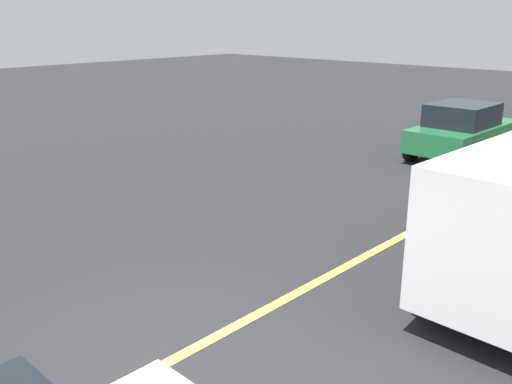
# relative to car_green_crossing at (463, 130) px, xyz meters

# --- Properties ---
(ground_plane) EXTENTS (80.00, 80.00, 0.00)m
(ground_plane) POSITION_rel_car_green_crossing_xyz_m (-12.03, -1.84, -0.78)
(ground_plane) COLOR #262628
(lane_marking_centre) EXTENTS (28.00, 0.16, 0.01)m
(lane_marking_centre) POSITION_rel_car_green_crossing_xyz_m (-9.03, -1.84, -0.77)
(lane_marking_centre) COLOR #E0D14C
(car_green_crossing) EXTENTS (3.87, 1.96, 1.55)m
(car_green_crossing) POSITION_rel_car_green_crossing_xyz_m (0.00, 0.00, 0.00)
(car_green_crossing) COLOR #236B3D
(car_green_crossing) RESTS_ON ground_plane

